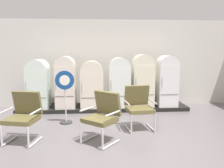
# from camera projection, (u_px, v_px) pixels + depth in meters

# --- Properties ---
(ground) EXTENTS (12.00, 10.00, 0.05)m
(ground) POSITION_uv_depth(u_px,v_px,m) (109.00, 151.00, 4.38)
(ground) COLOR #655E61
(back_wall) EXTENTS (11.76, 0.12, 2.87)m
(back_wall) POSITION_uv_depth(u_px,v_px,m) (102.00, 63.00, 7.76)
(back_wall) COLOR silver
(back_wall) RESTS_ON ground
(display_plinth) EXTENTS (5.30, 0.95, 0.12)m
(display_plinth) POSITION_uv_depth(u_px,v_px,m) (103.00, 107.00, 7.35)
(display_plinth) COLOR black
(display_plinth) RESTS_ON ground
(refrigerator_0) EXTENTS (0.63, 0.71, 1.48)m
(refrigerator_0) POSITION_uv_depth(u_px,v_px,m) (38.00, 82.00, 6.99)
(refrigerator_0) COLOR silver
(refrigerator_0) RESTS_ON display_plinth
(refrigerator_1) EXTENTS (0.59, 0.69, 1.57)m
(refrigerator_1) POSITION_uv_depth(u_px,v_px,m) (66.00, 80.00, 7.03)
(refrigerator_1) COLOR silver
(refrigerator_1) RESTS_ON display_plinth
(refrigerator_2) EXTENTS (0.69, 0.61, 1.43)m
(refrigerator_2) POSITION_uv_depth(u_px,v_px,m) (92.00, 83.00, 7.06)
(refrigerator_2) COLOR beige
(refrigerator_2) RESTS_ON display_plinth
(refrigerator_3) EXTENTS (0.65, 0.61, 1.53)m
(refrigerator_3) POSITION_uv_depth(u_px,v_px,m) (119.00, 81.00, 7.11)
(refrigerator_3) COLOR white
(refrigerator_3) RESTS_ON display_plinth
(refrigerator_4) EXTENTS (0.64, 0.67, 1.63)m
(refrigerator_4) POSITION_uv_depth(u_px,v_px,m) (143.00, 79.00, 7.18)
(refrigerator_4) COLOR beige
(refrigerator_4) RESTS_ON display_plinth
(refrigerator_5) EXTENTS (0.60, 0.67, 1.59)m
(refrigerator_5) POSITION_uv_depth(u_px,v_px,m) (167.00, 79.00, 7.24)
(refrigerator_5) COLOR white
(refrigerator_5) RESTS_ON display_plinth
(armchair_left) EXTENTS (0.76, 0.77, 1.03)m
(armchair_left) POSITION_uv_depth(u_px,v_px,m) (24.00, 114.00, 4.74)
(armchair_left) COLOR silver
(armchair_left) RESTS_ON ground
(armchair_right) EXTENTS (0.72, 0.72, 1.03)m
(armchair_right) POSITION_uv_depth(u_px,v_px,m) (139.00, 105.00, 5.52)
(armchair_right) COLOR silver
(armchair_right) RESTS_ON ground
(armchair_center) EXTENTS (0.88, 0.88, 1.03)m
(armchair_center) POSITION_uv_depth(u_px,v_px,m) (103.00, 114.00, 4.72)
(armchair_center) COLOR silver
(armchair_center) RESTS_ON ground
(sign_stand) EXTENTS (0.48, 0.32, 1.36)m
(sign_stand) POSITION_uv_depth(u_px,v_px,m) (65.00, 97.00, 5.87)
(sign_stand) COLOR #2D2D30
(sign_stand) RESTS_ON ground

